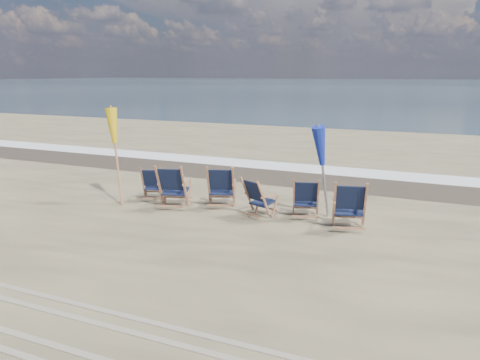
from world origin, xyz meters
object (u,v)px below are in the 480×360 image
Objects in this scene: beach_chair_0 at (163,184)px; beach_chair_3 at (263,200)px; beach_chair_4 at (318,199)px; umbrella_yellow at (115,130)px; beach_chair_2 at (233,187)px; beach_chair_1 at (184,187)px; beach_chair_5 at (365,207)px; umbrella_blue at (325,149)px.

beach_chair_3 reaches higher than beach_chair_0.
beach_chair_0 is 0.95× the size of beach_chair_4.
beach_chair_2 is at bearing 13.88° from umbrella_yellow.
beach_chair_1 is 2.19m from umbrella_yellow.
beach_chair_4 is (1.07, 0.52, 0.01)m from beach_chair_3.
beach_chair_5 reaches higher than beach_chair_3.
umbrella_blue reaches higher than beach_chair_0.
beach_chair_5 is at bearing 141.06° from beach_chair_4.
beach_chair_3 is 2.14m from beach_chair_5.
beach_chair_1 is 0.47× the size of umbrella_yellow.
umbrella_blue is at bearing -125.46° from beach_chair_3.
beach_chair_1 reaches higher than beach_chair_4.
beach_chair_5 is (1.07, -0.44, 0.07)m from beach_chair_4.
beach_chair_2 is (1.00, 0.56, -0.02)m from beach_chair_1.
beach_chair_1 is 3.34m from umbrella_blue.
umbrella_blue is at bearing 9.34° from umbrella_yellow.
beach_chair_0 is 0.84× the size of beach_chair_2.
beach_chair_1 is 1.97m from beach_chair_3.
beach_chair_1 is 4.11m from beach_chair_5.
beach_chair_4 is at bearing 158.20° from beach_chair_0.
umbrella_yellow is at bearing 26.09° from beach_chair_3.
beach_chair_3 is at bearing 9.27° from beach_chair_4.
beach_chair_4 is (3.95, 0.04, 0.03)m from beach_chair_0.
umbrella_yellow reaches higher than beach_chair_4.
beach_chair_1 reaches higher than beach_chair_2.
umbrella_yellow is at bearing -170.66° from umbrella_blue.
beach_chair_3 is 0.44× the size of umbrella_blue.
umbrella_yellow is at bearing -9.39° from beach_chair_1.
beach_chair_4 is 5.05m from umbrella_yellow.
beach_chair_1 is (0.91, -0.48, 0.10)m from beach_chair_0.
beach_chair_2 is 0.98× the size of beach_chair_5.
beach_chair_4 is 0.40× the size of umbrella_yellow.
beach_chair_2 is 1.15× the size of beach_chair_3.
umbrella_blue is (3.11, 0.67, 1.01)m from beach_chair_1.
beach_chair_4 is at bearing -130.09° from beach_chair_3.
umbrella_blue is (4.90, 0.81, -0.25)m from umbrella_yellow.
umbrella_blue is at bearing -44.33° from beach_chair_5.
beach_chair_0 is 5.03m from beach_chair_5.
beach_chair_5 is at bearing 167.51° from beach_chair_1.
beach_chair_2 is 3.14m from umbrella_yellow.
beach_chair_2 is 1.12× the size of beach_chair_4.
beach_chair_0 is at bearing -177.24° from umbrella_blue.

